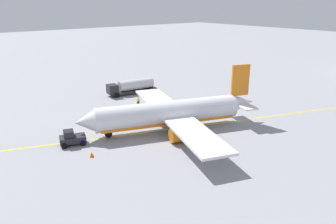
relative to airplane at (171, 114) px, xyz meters
name	(u,v)px	position (x,y,z in m)	size (l,w,h in m)	color
ground_plane	(168,130)	(0.45, -0.16, -2.69)	(400.00, 400.00, 0.00)	#939399
airplane	(171,114)	(0.00, 0.00, 0.00)	(29.27, 31.46, 9.75)	white
fuel_tanker	(132,86)	(-6.76, -21.99, -0.96)	(11.59, 4.09, 3.15)	#2D2D33
pushback_tug	(72,138)	(14.78, -4.28, -1.68)	(4.04, 3.23, 2.20)	#232328
refueling_worker	(138,101)	(-3.05, -13.97, -1.87)	(0.42, 0.56, 1.71)	navy
safety_cone_nose	(92,155)	(14.39, 1.09, -2.35)	(0.61, 0.61, 0.68)	#F2590F
taxi_line_marking	(168,130)	(0.45, -0.16, -2.69)	(71.92, 0.30, 0.01)	yellow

